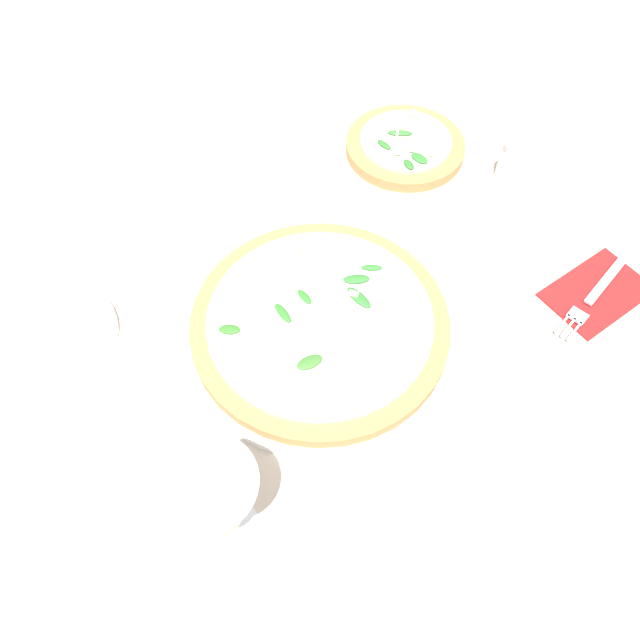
% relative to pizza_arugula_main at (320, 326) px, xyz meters
% --- Properties ---
extents(ground_plane, '(6.00, 6.00, 0.00)m').
position_rel_pizza_arugula_main_xyz_m(ground_plane, '(0.01, -0.04, -0.02)').
color(ground_plane, beige).
extents(pizza_arugula_main, '(0.35, 0.35, 0.05)m').
position_rel_pizza_arugula_main_xyz_m(pizza_arugula_main, '(0.00, 0.00, 0.00)').
color(pizza_arugula_main, white).
rests_on(pizza_arugula_main, ground_plane).
extents(pizza_personal_side, '(0.21, 0.21, 0.05)m').
position_rel_pizza_arugula_main_xyz_m(pizza_personal_side, '(-0.33, -0.15, -0.00)').
color(pizza_personal_side, white).
rests_on(pizza_personal_side, ground_plane).
extents(wine_glass, '(0.09, 0.09, 0.16)m').
position_rel_pizza_arugula_main_xyz_m(wine_glass, '(0.25, 0.12, 0.09)').
color(wine_glass, white).
rests_on(wine_glass, ground_plane).
extents(napkin, '(0.15, 0.11, 0.01)m').
position_rel_pizza_arugula_main_xyz_m(napkin, '(-0.32, 0.21, -0.01)').
color(napkin, '#B21E1E').
rests_on(napkin, ground_plane).
extents(fork, '(0.19, 0.03, 0.00)m').
position_rel_pizza_arugula_main_xyz_m(fork, '(-0.31, 0.21, -0.01)').
color(fork, silver).
rests_on(fork, ground_plane).
extents(side_plate_white, '(0.16, 0.16, 0.02)m').
position_rel_pizza_arugula_main_xyz_m(side_plate_white, '(0.26, -0.23, -0.01)').
color(side_plate_white, white).
rests_on(side_plate_white, ground_plane).
extents(shaker_pepper, '(0.03, 0.03, 0.07)m').
position_rel_pizza_arugula_main_xyz_m(shaker_pepper, '(-0.41, -0.01, 0.02)').
color(shaker_pepper, silver).
rests_on(shaker_pepper, ground_plane).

